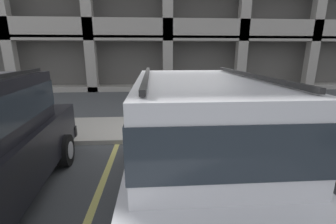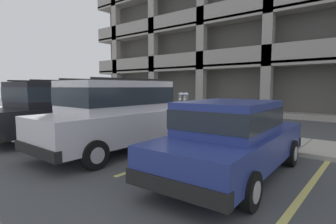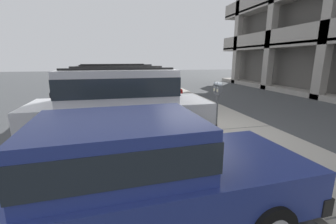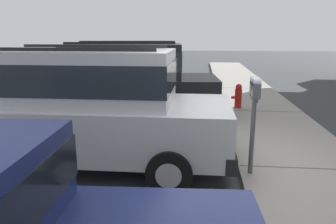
% 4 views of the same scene
% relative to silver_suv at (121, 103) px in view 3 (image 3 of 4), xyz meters
% --- Properties ---
extents(ground_plane, '(80.00, 80.00, 0.10)m').
position_rel_silver_suv_xyz_m(ground_plane, '(0.02, 2.33, -1.14)').
color(ground_plane, '#444749').
extents(sidewalk, '(40.00, 2.20, 0.12)m').
position_rel_silver_suv_xyz_m(sidewalk, '(0.02, 3.63, -1.03)').
color(sidewalk, '#ADA89E').
rests_on(sidewalk, ground_plane).
extents(parking_stall_lines, '(12.77, 4.80, 0.01)m').
position_rel_silver_suv_xyz_m(parking_stall_lines, '(1.61, 0.93, -1.08)').
color(parking_stall_lines, '#DBD16B').
rests_on(parking_stall_lines, ground_plane).
extents(silver_suv, '(2.02, 4.78, 2.03)m').
position_rel_silver_suv_xyz_m(silver_suv, '(0.00, 0.00, 0.00)').
color(silver_suv, silver).
rests_on(silver_suv, ground_plane).
extents(red_sedan, '(2.32, 4.93, 2.03)m').
position_rel_silver_suv_xyz_m(red_sedan, '(-3.21, -0.06, 0.00)').
color(red_sedan, black).
rests_on(red_sedan, ground_plane).
extents(dark_hatchback, '(1.99, 4.56, 1.54)m').
position_rel_silver_suv_xyz_m(dark_hatchback, '(3.41, 0.08, -0.27)').
color(dark_hatchback, navy).
rests_on(dark_hatchback, ground_plane).
extents(parking_meter_near, '(0.35, 0.12, 1.49)m').
position_rel_silver_suv_xyz_m(parking_meter_near, '(0.29, 2.68, 0.14)').
color(parking_meter_near, '#595B60').
rests_on(parking_meter_near, sidewalk).
extents(fire_hydrant, '(0.30, 0.30, 0.70)m').
position_rel_silver_suv_xyz_m(fire_hydrant, '(-4.35, 2.98, -0.62)').
color(fire_hydrant, red).
rests_on(fire_hydrant, sidewalk).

